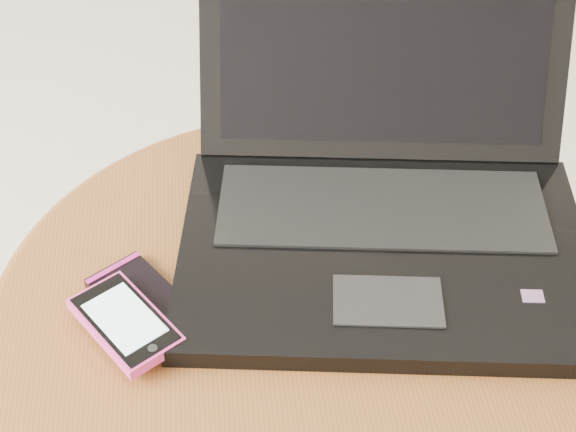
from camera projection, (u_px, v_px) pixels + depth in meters
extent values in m
cylinder|color=brown|center=(307.00, 309.00, 0.81)|extent=(0.56, 0.56, 0.03)
torus|color=brown|center=(307.00, 309.00, 0.81)|extent=(0.59, 0.59, 0.03)
cube|color=black|center=(384.00, 254.00, 0.82)|extent=(0.42, 0.32, 0.02)
cube|color=black|center=(382.00, 207.00, 0.86)|extent=(0.33, 0.16, 0.00)
cube|color=black|center=(388.00, 301.00, 0.77)|extent=(0.10, 0.07, 0.00)
cube|color=red|center=(533.00, 296.00, 0.77)|extent=(0.02, 0.02, 0.00)
cube|color=black|center=(384.00, 44.00, 0.88)|extent=(0.38, 0.16, 0.21)
cube|color=black|center=(384.00, 45.00, 0.88)|extent=(0.34, 0.13, 0.18)
cube|color=black|center=(144.00, 302.00, 0.79)|extent=(0.11, 0.12, 0.01)
cube|color=#AC2177|center=(113.00, 268.00, 0.81)|extent=(0.05, 0.04, 0.00)
cube|color=#E1378A|center=(125.00, 323.00, 0.76)|extent=(0.10, 0.12, 0.01)
cube|color=black|center=(124.00, 318.00, 0.75)|extent=(0.10, 0.11, 0.00)
cube|color=silver|center=(124.00, 318.00, 0.75)|extent=(0.08, 0.08, 0.00)
cylinder|color=black|center=(153.00, 348.00, 0.73)|extent=(0.01, 0.01, 0.00)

